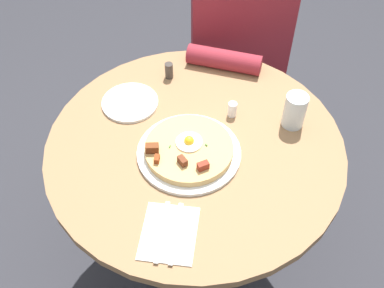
# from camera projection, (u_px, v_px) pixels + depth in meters

# --- Properties ---
(ground_plane) EXTENTS (6.00, 6.00, 0.00)m
(ground_plane) POSITION_uv_depth(u_px,v_px,m) (194.00, 257.00, 1.93)
(ground_plane) COLOR #2D2D33
(dining_table) EXTENTS (0.90, 0.90, 0.74)m
(dining_table) POSITION_uv_depth(u_px,v_px,m) (195.00, 178.00, 1.51)
(dining_table) COLOR olive
(dining_table) RESTS_ON ground_plane
(person_seated) EXTENTS (0.41, 0.48, 1.14)m
(person_seated) POSITION_uv_depth(u_px,v_px,m) (236.00, 69.00, 1.96)
(person_seated) COLOR #2D2D33
(person_seated) RESTS_ON ground_plane
(pizza_plate) EXTENTS (0.31, 0.31, 0.01)m
(pizza_plate) POSITION_uv_depth(u_px,v_px,m) (189.00, 153.00, 1.34)
(pizza_plate) COLOR white
(pizza_plate) RESTS_ON dining_table
(breakfast_pizza) EXTENTS (0.26, 0.26, 0.05)m
(breakfast_pizza) POSITION_uv_depth(u_px,v_px,m) (188.00, 149.00, 1.33)
(breakfast_pizza) COLOR tan
(breakfast_pizza) RESTS_ON pizza_plate
(bread_plate) EXTENTS (0.18, 0.18, 0.01)m
(bread_plate) POSITION_uv_depth(u_px,v_px,m) (130.00, 103.00, 1.48)
(bread_plate) COLOR white
(bread_plate) RESTS_ON dining_table
(napkin) EXTENTS (0.17, 0.19, 0.00)m
(napkin) POSITION_uv_depth(u_px,v_px,m) (169.00, 233.00, 1.17)
(napkin) COLOR white
(napkin) RESTS_ON dining_table
(fork) EXTENTS (0.04, 0.18, 0.00)m
(fork) POSITION_uv_depth(u_px,v_px,m) (162.00, 231.00, 1.17)
(fork) COLOR silver
(fork) RESTS_ON napkin
(knife) EXTENTS (0.04, 0.18, 0.00)m
(knife) POSITION_uv_depth(u_px,v_px,m) (176.00, 233.00, 1.16)
(knife) COLOR silver
(knife) RESTS_ON napkin
(water_glass) EXTENTS (0.07, 0.07, 0.11)m
(water_glass) POSITION_uv_depth(u_px,v_px,m) (295.00, 111.00, 1.38)
(water_glass) COLOR silver
(water_glass) RESTS_ON dining_table
(salt_shaker) EXTENTS (0.03, 0.03, 0.05)m
(salt_shaker) POSITION_uv_depth(u_px,v_px,m) (232.00, 109.00, 1.43)
(salt_shaker) COLOR white
(salt_shaker) RESTS_ON dining_table
(pepper_shaker) EXTENTS (0.03, 0.03, 0.06)m
(pepper_shaker) POSITION_uv_depth(u_px,v_px,m) (169.00, 71.00, 1.55)
(pepper_shaker) COLOR #3F3833
(pepper_shaker) RESTS_ON dining_table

